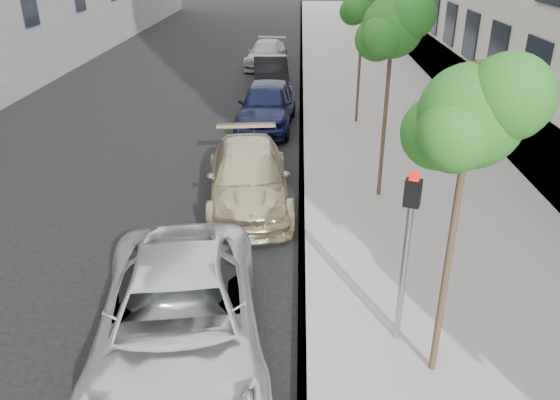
# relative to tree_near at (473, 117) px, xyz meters

# --- Properties ---
(sidewalk) EXTENTS (6.40, 72.00, 0.14)m
(sidewalk) POSITION_rel_tree_near_xyz_m (1.07, 22.50, -4.12)
(sidewalk) COLOR gray
(sidewalk) RESTS_ON ground
(curb) EXTENTS (0.15, 72.00, 0.14)m
(curb) POSITION_rel_tree_near_xyz_m (-2.05, 22.50, -4.12)
(curb) COLOR #9E9B93
(curb) RESTS_ON ground
(tree_near) EXTENTS (1.68, 1.48, 4.89)m
(tree_near) POSITION_rel_tree_near_xyz_m (0.00, 0.00, 0.00)
(tree_near) COLOR #38281C
(tree_near) RESTS_ON sidewalk
(tree_mid) EXTENTS (1.75, 1.55, 5.11)m
(tree_mid) POSITION_rel_tree_near_xyz_m (0.00, 6.50, 0.18)
(tree_mid) COLOR #38281C
(tree_mid) RESTS_ON sidewalk
(tree_far) EXTENTS (1.64, 1.44, 4.96)m
(tree_far) POSITION_rel_tree_near_xyz_m (-0.00, 13.00, 0.09)
(tree_far) COLOR #38281C
(tree_far) RESTS_ON sidewalk
(signal_pole) EXTENTS (0.29, 0.25, 3.00)m
(signal_pole) POSITION_rel_tree_near_xyz_m (-0.47, 0.72, -2.17)
(signal_pole) COLOR #939699
(signal_pole) RESTS_ON sidewalk
(minivan) EXTENTS (3.38, 5.88, 1.54)m
(minivan) POSITION_rel_tree_near_xyz_m (-4.00, 0.27, -3.42)
(minivan) COLOR silver
(minivan) RESTS_ON ground
(suv) EXTENTS (2.58, 5.20, 1.45)m
(suv) POSITION_rel_tree_near_xyz_m (-3.42, 6.15, -3.47)
(suv) COLOR tan
(suv) RESTS_ON ground
(sedan_blue) EXTENTS (2.21, 4.87, 1.62)m
(sedan_blue) POSITION_rel_tree_near_xyz_m (-3.33, 12.72, -3.38)
(sedan_blue) COLOR #111638
(sedan_blue) RESTS_ON ground
(sedan_black) EXTENTS (1.90, 4.45, 1.43)m
(sedan_black) POSITION_rel_tree_near_xyz_m (-3.47, 18.31, -3.48)
(sedan_black) COLOR black
(sedan_black) RESTS_ON ground
(sedan_rear) EXTENTS (2.32, 4.75, 1.33)m
(sedan_rear) POSITION_rel_tree_near_xyz_m (-3.97, 23.37, -3.53)
(sedan_rear) COLOR gray
(sedan_rear) RESTS_ON ground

